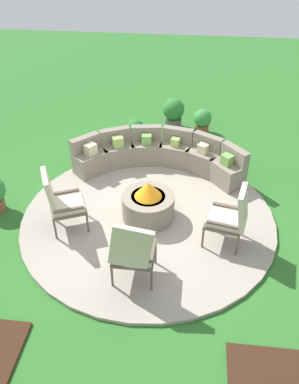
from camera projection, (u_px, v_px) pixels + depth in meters
ground_plane at (148, 219)px, 7.12m from camera, size 24.00×24.00×0.00m
patio_circle at (148, 218)px, 7.11m from camera, size 4.46×4.46×0.06m
fire_pit at (148, 204)px, 6.92m from camera, size 0.91×0.91×0.73m
curved_stone_bench at (159, 156)px, 8.16m from camera, size 3.50×1.29×0.76m
lounge_chair_front_left at (61, 200)px, 6.53m from camera, size 0.77×0.75×1.12m
lounge_chair_front_right at (133, 251)px, 5.59m from camera, size 0.66×0.56×1.16m
lounge_chair_back_left at (231, 216)px, 6.24m from camera, size 0.72×0.65×1.08m
potted_plant_1 at (173, 112)px, 9.75m from camera, size 0.53×0.53×0.74m
potted_plant_2 at (203, 120)px, 9.57m from camera, size 0.43×0.43×0.59m
potted_plant_4 at (136, 130)px, 9.17m from camera, size 0.38×0.38×0.58m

